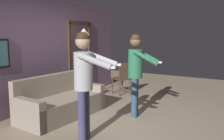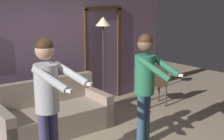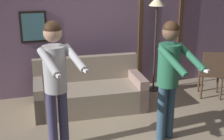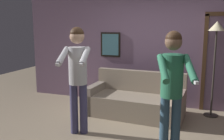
# 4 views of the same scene
# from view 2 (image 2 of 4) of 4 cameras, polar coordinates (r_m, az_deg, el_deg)

# --- Properties ---
(back_wall_assembly) EXTENTS (6.40, 0.10, 2.60)m
(back_wall_assembly) POSITION_cam_2_polar(r_m,az_deg,el_deg) (6.06, -13.10, 3.67)
(back_wall_assembly) COLOR slate
(back_wall_assembly) RESTS_ON ground_plane
(couch) EXTENTS (1.95, 0.96, 0.87)m
(couch) POSITION_cam_2_polar(r_m,az_deg,el_deg) (5.49, -10.65, -8.23)
(couch) COLOR gray
(couch) RESTS_ON ground_plane
(torchiere_lamp) EXTENTS (0.31, 0.31, 1.89)m
(torchiere_lamp) POSITION_cam_2_polar(r_m,az_deg,el_deg) (6.35, -1.62, 6.70)
(torchiere_lamp) COLOR #332D28
(torchiere_lamp) RESTS_ON ground_plane
(person_standing_left) EXTENTS (0.55, 0.76, 1.79)m
(person_standing_left) POSITION_cam_2_polar(r_m,az_deg,el_deg) (3.94, -11.64, -4.23)
(person_standing_left) COLOR #403D66
(person_standing_left) RESTS_ON ground_plane
(person_standing_right) EXTENTS (0.57, 0.68, 1.74)m
(person_standing_right) POSITION_cam_2_polar(r_m,az_deg,el_deg) (4.69, 6.15, -1.74)
(person_standing_right) COLOR #2F4D65
(person_standing_right) RESTS_ON ground_plane
(dining_chair_distant) EXTENTS (0.56, 0.56, 0.93)m
(dining_chair_distant) POSITION_cam_2_polar(r_m,az_deg,el_deg) (6.62, 8.15, -2.18)
(dining_chair_distant) COLOR #4C3828
(dining_chair_distant) RESTS_ON ground_plane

